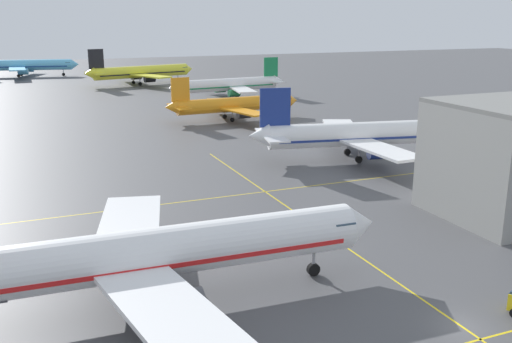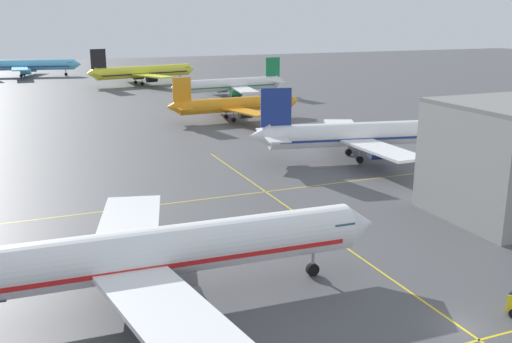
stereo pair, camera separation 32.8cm
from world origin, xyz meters
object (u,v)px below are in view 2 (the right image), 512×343
object	(u,v)px
airliner_front_gate	(151,253)
airliner_far_left_stand	(231,85)
airliner_second_row	(363,134)
airliner_third_row	(235,105)
airliner_far_right_stand	(143,72)
airliner_distant_taxiway	(26,65)

from	to	relation	value
airliner_front_gate	airliner_far_left_stand	xyz separation A→B (m)	(47.83, 113.45, -0.54)
airliner_second_row	airliner_far_left_stand	bearing A→B (deg)	86.61
airliner_third_row	airliner_far_left_stand	distance (m)	36.13
airliner_third_row	airliner_far_left_stand	world-z (taller)	airliner_far_left_stand
airliner_far_right_stand	airliner_distant_taxiway	distance (m)	57.54
airliner_far_left_stand	airliner_far_right_stand	xyz separation A→B (m)	(-16.65, 43.50, 0.47)
airliner_distant_taxiway	airliner_far_left_stand	bearing A→B (deg)	-58.79
airliner_second_row	airliner_distant_taxiway	xyz separation A→B (m)	(-48.67, 165.19, 0.23)
airliner_third_row	airliner_far_left_stand	bearing A→B (deg)	71.64
airliner_far_left_stand	airliner_far_right_stand	distance (m)	46.58
airliner_second_row	airliner_far_left_stand	xyz separation A→B (m)	(4.58, 77.30, -0.33)
airliner_far_right_stand	airliner_second_row	bearing A→B (deg)	-84.30
airliner_second_row	airliner_front_gate	bearing A→B (deg)	-140.11
airliner_front_gate	airliner_third_row	distance (m)	87.15
airliner_far_left_stand	airliner_distant_taxiway	xyz separation A→B (m)	(-53.25, 87.89, 0.56)
airliner_far_left_stand	airliner_far_right_stand	world-z (taller)	airliner_far_right_stand
airliner_far_left_stand	airliner_distant_taxiway	distance (m)	102.77
airliner_second_row	airliner_distant_taxiway	world-z (taller)	airliner_distant_taxiway
airliner_far_left_stand	airliner_front_gate	bearing A→B (deg)	-112.86
airliner_far_left_stand	airliner_far_right_stand	size ratio (longest dim) A/B	0.90
airliner_second_row	airliner_third_row	xyz separation A→B (m)	(-6.80, 43.00, -0.67)
airliner_distant_taxiway	airliner_third_row	bearing A→B (deg)	-71.08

